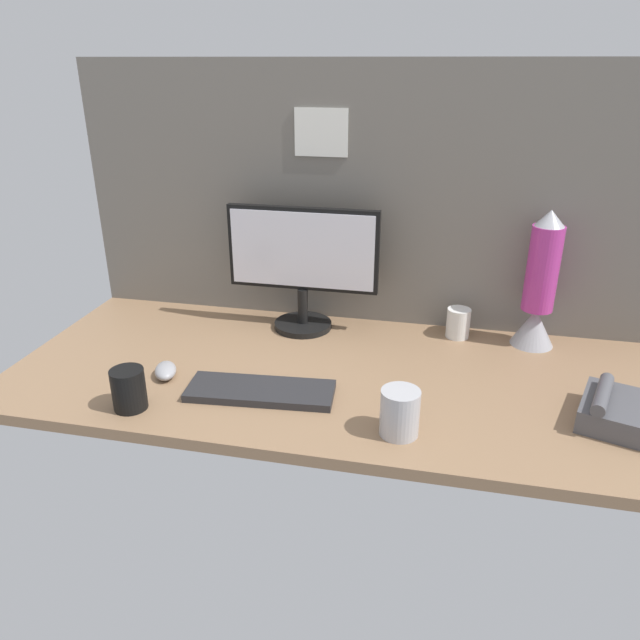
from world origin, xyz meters
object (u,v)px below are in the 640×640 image
at_px(mouse, 166,371).
at_px(desk_phone, 619,411).
at_px(keyboard, 261,391).
at_px(lava_lamp, 539,291).
at_px(mug_ceramic_white, 458,323).
at_px(monitor, 303,262).
at_px(mug_steel, 400,412).
at_px(mug_black_travel, 129,389).

xyz_separation_m(mouse, desk_phone, (1.13, 0.02, 0.01)).
height_order(keyboard, lava_lamp, lava_lamp).
relative_size(mug_ceramic_white, lava_lamp, 0.23).
distance_m(lava_lamp, desk_phone, 0.45).
bearing_deg(desk_phone, keyboard, -176.47).
bearing_deg(mouse, desk_phone, -22.85).
bearing_deg(keyboard, mouse, 167.67).
bearing_deg(lava_lamp, desk_phone, -69.23).
relative_size(monitor, mug_ceramic_white, 5.08).
relative_size(mouse, desk_phone, 0.41).
bearing_deg(mouse, mug_steel, -35.57).
bearing_deg(monitor, desk_phone, -24.06).
bearing_deg(mug_black_travel, mouse, 85.35).
distance_m(monitor, mouse, 0.52).
relative_size(keyboard, desk_phone, 1.59).
bearing_deg(keyboard, lava_lamp, 28.06).
height_order(monitor, mug_black_travel, monitor).
height_order(mug_steel, mug_black_travel, mug_steel).
distance_m(mouse, mug_steel, 0.65).
bearing_deg(mug_black_travel, keyboard, 23.63).
distance_m(mouse, mug_black_travel, 0.17).
xyz_separation_m(mug_black_travel, mug_ceramic_white, (0.77, 0.58, -0.01)).
bearing_deg(mouse, monitor, 30.60).
xyz_separation_m(monitor, mouse, (-0.28, -0.39, -0.20)).
relative_size(monitor, mouse, 4.80).
bearing_deg(mug_black_travel, lava_lamp, 30.31).
height_order(keyboard, mouse, mouse).
distance_m(monitor, mug_black_travel, 0.65).
relative_size(monitor, desk_phone, 1.98).
xyz_separation_m(keyboard, desk_phone, (0.85, 0.05, 0.02)).
height_order(monitor, desk_phone, monitor).
height_order(mug_ceramic_white, desk_phone, mug_ceramic_white).
height_order(mouse, mug_ceramic_white, mug_ceramic_white).
xyz_separation_m(keyboard, mug_steel, (0.36, -0.10, 0.05)).
height_order(monitor, mug_steel, monitor).
distance_m(mug_ceramic_white, lava_lamp, 0.25).
bearing_deg(desk_phone, mug_steel, -163.14).
bearing_deg(mouse, keyboard, -31.20).
bearing_deg(lava_lamp, mug_black_travel, -149.69).
height_order(mug_ceramic_white, lava_lamp, lava_lamp).
bearing_deg(desk_phone, mug_ceramic_white, 132.26).
relative_size(keyboard, mug_ceramic_white, 4.07).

